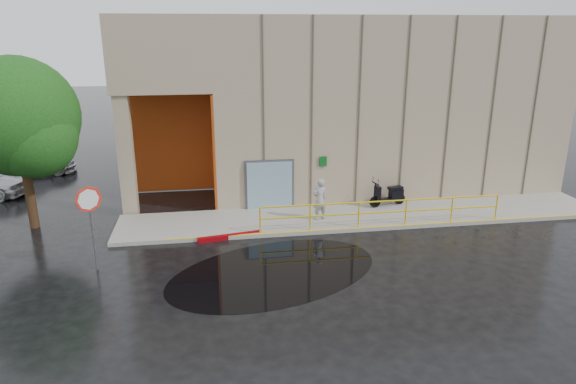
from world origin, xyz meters
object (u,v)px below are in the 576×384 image
Objects in this scene: person at (320,199)px; scooter at (389,189)px; stop_sign at (90,210)px; car_c at (31,162)px; tree_near at (22,122)px; red_curb at (230,237)px.

person is 3.49m from scooter.
stop_sign is 0.63× the size of car_c.
tree_near is at bearing -23.50° from person.
person is 3.93m from red_curb.
car_c is (-5.66, 12.53, -1.39)m from stop_sign.
person is 11.54m from tree_near.
red_curb is at bearing -142.08° from car_c.
car_c is at bearing -52.34° from person.
red_curb is 8.75m from tree_near.
scooter is 14.68m from tree_near.
scooter reaches higher than red_curb.
tree_near reaches higher than car_c.
red_curb is at bearing -173.78° from scooter.
stop_sign is at bearing -161.10° from car_c.
person is 0.70× the size of red_curb.
tree_near reaches higher than red_curb.
scooter reaches higher than car_c.
person reaches higher than red_curb.
stop_sign is 1.18× the size of red_curb.
stop_sign reaches higher than person.
person is 0.60× the size of stop_sign.
person is 16.67m from car_c.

